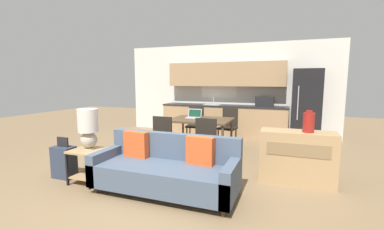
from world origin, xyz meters
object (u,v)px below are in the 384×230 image
(laptop, at_px, (194,116))
(suitcase, at_px, (64,162))
(couch, at_px, (167,169))
(side_table, at_px, (88,160))
(dining_chair_far_left, at_px, (195,123))
(dining_chair_near_right, at_px, (208,140))
(refrigerator, at_px, (306,106))
(credenza, at_px, (297,157))
(dining_table, at_px, (201,122))
(dining_chair_near_left, at_px, (165,137))
(table_lamp, at_px, (88,127))
(vase, at_px, (309,122))
(dining_chair_far_right, at_px, (228,125))

(laptop, xyz_separation_m, suitcase, (-1.44, -2.36, -0.54))
(couch, height_order, side_table, couch)
(dining_chair_far_left, bearing_deg, dining_chair_near_right, -71.10)
(side_table, relative_size, suitcase, 0.78)
(refrigerator, distance_m, credenza, 3.12)
(refrigerator, distance_m, dining_chair_near_right, 3.39)
(couch, bearing_deg, credenza, 30.45)
(credenza, bearing_deg, dining_table, 151.17)
(couch, height_order, dining_chair_near_left, dining_chair_near_left)
(dining_chair_far_left, bearing_deg, couch, -85.82)
(credenza, bearing_deg, side_table, -159.35)
(couch, xyz_separation_m, dining_chair_near_left, (-0.62, 1.23, 0.18))
(side_table, bearing_deg, dining_chair_near_left, 62.64)
(dining_chair_near_right, bearing_deg, table_lamp, 42.64)
(dining_chair_near_left, distance_m, laptop, 1.10)
(credenza, height_order, vase, vase)
(dining_table, xyz_separation_m, table_lamp, (-1.11, -2.21, 0.19))
(dining_chair_near_left, bearing_deg, dining_table, -114.19)
(couch, distance_m, side_table, 1.32)
(side_table, xyz_separation_m, dining_chair_far_left, (0.69, 3.13, 0.15))
(vase, bearing_deg, dining_chair_near_right, 171.02)
(vase, xyz_separation_m, suitcase, (-3.75, -1.12, -0.71))
(dining_table, bearing_deg, suitcase, -126.35)
(table_lamp, bearing_deg, credenza, 20.14)
(dining_table, height_order, dining_chair_near_left, dining_chair_near_left)
(couch, relative_size, dining_chair_near_left, 2.22)
(vase, xyz_separation_m, dining_chair_far_left, (-2.54, 1.99, -0.46))
(vase, relative_size, suitcase, 0.49)
(side_table, distance_m, credenza, 3.31)
(credenza, height_order, dining_chair_near_right, dining_chair_near_right)
(dining_chair_far_left, bearing_deg, refrigerator, 14.41)
(dining_table, relative_size, laptop, 4.15)
(dining_chair_far_right, bearing_deg, suitcase, -116.20)
(table_lamp, relative_size, dining_chair_far_right, 0.69)
(dining_chair_far_right, relative_size, suitcase, 1.35)
(refrigerator, xyz_separation_m, table_lamp, (-3.37, -4.18, -0.07))
(dining_chair_near_left, bearing_deg, table_lamp, 63.60)
(side_table, distance_m, dining_chair_near_left, 1.52)
(vase, height_order, dining_chair_far_left, vase)
(dining_table, distance_m, laptop, 0.27)
(dining_table, height_order, dining_chair_far_right, dining_chair_far_right)
(dining_chair_near_left, xyz_separation_m, laptop, (0.22, 1.03, 0.30))
(table_lamp, relative_size, credenza, 0.57)
(dining_table, xyz_separation_m, vase, (2.11, -1.11, 0.28))
(dining_chair_near_right, bearing_deg, dining_chair_far_right, -89.37)
(dining_chair_far_right, height_order, laptop, laptop)
(credenza, distance_m, suitcase, 3.79)
(dining_chair_near_right, height_order, dining_chair_far_left, same)
(couch, bearing_deg, vase, 27.98)
(vase, height_order, dining_chair_near_left, vase)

